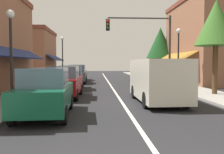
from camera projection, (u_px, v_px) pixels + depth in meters
The scene contains 18 objects.
ground_plane at pixel (111, 86), 21.30m from camera, with size 80.00×80.00×0.00m, color black.
sidewalk_left at pixel (46, 85), 20.93m from camera, with size 2.60×56.00×0.12m, color gray.
sidewalk_right at pixel (173, 85), 21.65m from camera, with size 2.60×56.00×0.12m, color gray.
lane_center_stripe at pixel (111, 86), 21.30m from camera, with size 0.14×52.00×0.01m, color silver.
storefront_right_block at pixel (209, 42), 23.69m from camera, with size 6.91×10.20×7.98m.
storefront_far_left at pixel (31, 54), 30.49m from camera, with size 6.18×8.20×6.05m.
parked_car_nearest_left at pixel (45, 92), 9.01m from camera, with size 1.88×4.15×1.77m.
parked_car_second_left at pixel (64, 82), 13.88m from camera, with size 1.85×4.14×1.77m.
parked_car_third_left at pixel (71, 78), 18.24m from camera, with size 1.87×4.14×1.77m.
parked_car_far_left at pixel (77, 74), 23.81m from camera, with size 1.83×4.13×1.77m.
parked_car_distant_left at pixel (78, 73), 27.94m from camera, with size 1.83×4.13×1.77m.
van_in_lane at pixel (157, 79), 12.17m from camera, with size 2.04×5.20×2.12m.
traffic_signal_mast_arm at pixel (148, 38), 20.15m from camera, with size 5.36×0.50×5.84m.
street_lamp_left_near at pixel (11, 41), 10.77m from camera, with size 0.36×0.36×4.25m.
street_lamp_right_mid at pixel (178, 48), 19.01m from camera, with size 0.36×0.36×4.59m.
street_lamp_left_far at pixel (62, 51), 27.58m from camera, with size 0.36×0.36×4.87m.
tree_right_near at pixel (216, 23), 14.51m from camera, with size 2.44×2.44×5.66m.
tree_right_far at pixel (160, 43), 28.63m from camera, with size 3.23×3.23×6.04m.
Camera 1 is at (-1.29, -3.18, 1.94)m, focal length 39.72 mm.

